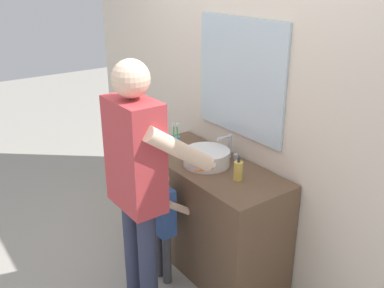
% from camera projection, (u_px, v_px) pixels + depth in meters
% --- Properties ---
extents(ground_plane, '(14.00, 14.00, 0.00)m').
position_uv_depth(ground_plane, '(176.00, 272.00, 3.30)').
color(ground_plane, '#9E998E').
extents(back_wall, '(4.40, 0.10, 2.70)m').
position_uv_depth(back_wall, '(245.00, 87.00, 3.13)').
color(back_wall, beige).
rests_on(back_wall, ground).
extents(vanity_cabinet, '(1.27, 0.54, 0.83)m').
position_uv_depth(vanity_cabinet, '(208.00, 213.00, 3.31)').
color(vanity_cabinet, brown).
rests_on(vanity_cabinet, ground).
extents(sink_basin, '(0.33, 0.33, 0.11)m').
position_uv_depth(sink_basin, '(207.00, 157.00, 3.12)').
color(sink_basin, silver).
rests_on(sink_basin, vanity_cabinet).
extents(faucet, '(0.18, 0.14, 0.18)m').
position_uv_depth(faucet, '(228.00, 148.00, 3.23)').
color(faucet, '#B7BABF').
rests_on(faucet, vanity_cabinet).
extents(toothbrush_cup, '(0.07, 0.07, 0.21)m').
position_uv_depth(toothbrush_cup, '(176.00, 142.00, 3.41)').
color(toothbrush_cup, '#4C8EB2').
rests_on(toothbrush_cup, vanity_cabinet).
extents(soap_bottle, '(0.06, 0.06, 0.16)m').
position_uv_depth(soap_bottle, '(238.00, 171.00, 2.89)').
color(soap_bottle, gold).
rests_on(soap_bottle, vanity_cabinet).
extents(child_toddler, '(0.27, 0.27, 0.88)m').
position_uv_depth(child_toddler, '(163.00, 217.00, 3.05)').
color(child_toddler, '#47474C').
rests_on(child_toddler, ground).
extents(adult_parent, '(0.52, 0.55, 1.69)m').
position_uv_depth(adult_parent, '(138.00, 170.00, 2.62)').
color(adult_parent, '#2D334C').
rests_on(adult_parent, ground).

